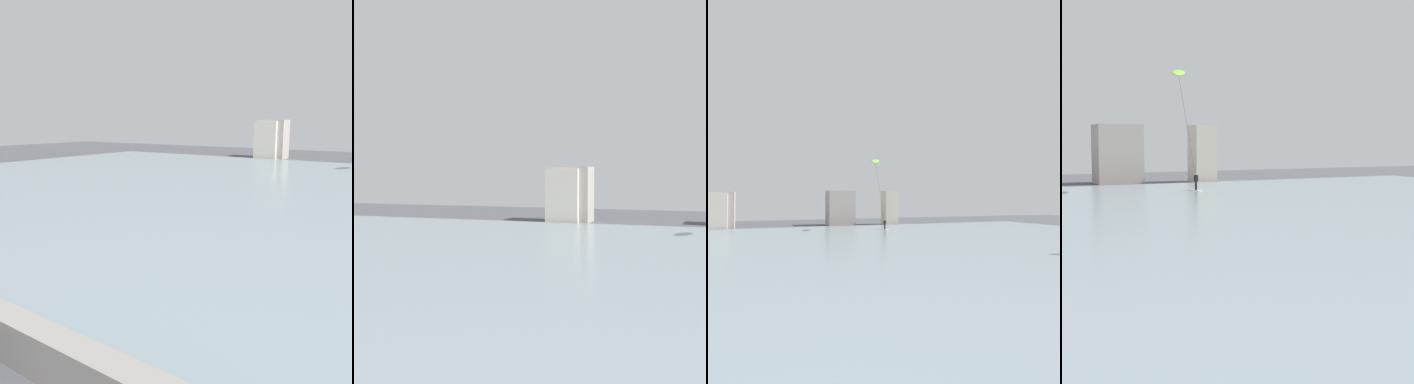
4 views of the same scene
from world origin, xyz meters
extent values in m
cube|color=gray|center=(0.00, 30.60, 0.05)|extent=(84.00, 52.00, 0.10)
cube|color=#A89E93|center=(6.18, 60.48, 3.23)|extent=(4.91, 3.84, 6.45)
cube|color=beige|center=(15.48, 58.55, 3.23)|extent=(2.52, 2.81, 6.46)
cube|color=silver|center=(9.93, 46.79, 0.13)|extent=(0.86, 1.47, 0.06)
cylinder|color=black|center=(9.93, 46.79, 0.55)|extent=(0.20, 0.20, 0.78)
cube|color=black|center=(9.93, 46.79, 1.24)|extent=(0.39, 0.32, 0.60)
sphere|color=beige|center=(9.93, 46.79, 1.65)|extent=(0.20, 0.20, 0.20)
cylinder|color=#333333|center=(9.30, 47.25, 5.90)|extent=(1.29, 0.95, 9.43)
ellipsoid|color=#7AD133|center=(8.67, 47.71, 10.77)|extent=(2.59, 3.45, 1.30)
camera|label=1|loc=(9.07, -1.04, 5.71)|focal=36.64mm
camera|label=2|loc=(2.38, 1.07, 5.54)|focal=51.43mm
camera|label=3|loc=(-8.34, -0.13, 4.58)|focal=30.48mm
camera|label=4|loc=(-8.73, 0.68, 4.52)|focal=50.99mm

